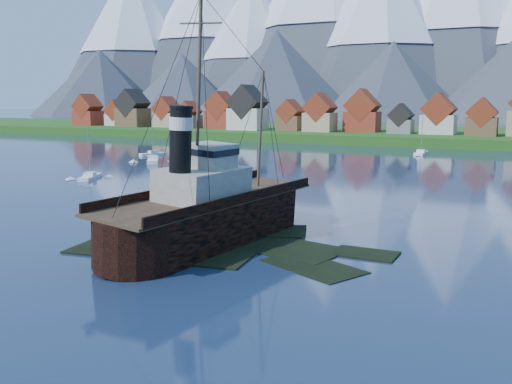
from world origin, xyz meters
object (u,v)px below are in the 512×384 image
at_px(sailboat_a, 90,177).
at_px(sailboat_c, 153,161).
at_px(tugboat_wreck, 218,210).
at_px(sailboat_b, 153,154).
at_px(sailboat_e, 421,154).

xyz_separation_m(sailboat_a, sailboat_c, (-6.70, 28.40, 0.06)).
distance_m(sailboat_a, sailboat_c, 29.18).
height_order(tugboat_wreck, sailboat_b, tugboat_wreck).
relative_size(sailboat_b, sailboat_e, 0.97).
xyz_separation_m(sailboat_b, sailboat_e, (63.00, 34.04, -0.01)).
relative_size(sailboat_b, sailboat_c, 0.85).
xyz_separation_m(sailboat_c, sailboat_e, (52.98, 47.42, -0.04)).
relative_size(tugboat_wreck, sailboat_c, 2.59).
relative_size(sailboat_a, sailboat_e, 0.92).
bearing_deg(sailboat_b, sailboat_e, 52.22).
distance_m(tugboat_wreck, sailboat_b, 94.59).
distance_m(tugboat_wreck, sailboat_c, 77.93).
bearing_deg(tugboat_wreck, sailboat_b, 137.06).
relative_size(sailboat_a, sailboat_b, 0.95).
bearing_deg(sailboat_c, tugboat_wreck, -82.46).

